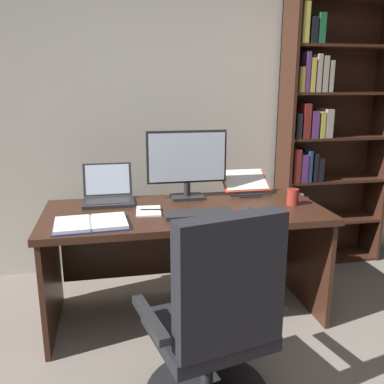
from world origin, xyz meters
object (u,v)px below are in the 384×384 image
object	(u,v)px
keyboard	(200,214)
open_binder	(91,223)
computer_mouse	(248,210)
laptop	(108,194)
office_chair	(216,332)
pen	(152,209)
reading_stand_with_book	(245,182)
notepad	(149,211)
bookshelf	(321,137)
coffee_mug	(293,197)
monitor	(187,164)
desk	(183,234)

from	to	relation	value
keyboard	open_binder	size ratio (longest dim) A/B	0.99
keyboard	computer_mouse	xyz separation A→B (m)	(0.30, 0.00, 0.01)
laptop	open_binder	distance (m)	0.48
office_chair	keyboard	bearing A→B (deg)	70.71
pen	reading_stand_with_book	bearing A→B (deg)	25.25
open_binder	keyboard	bearing A→B (deg)	0.71
office_chair	notepad	xyz separation A→B (m)	(-0.21, 0.86, 0.32)
keyboard	computer_mouse	size ratio (longest dim) A/B	4.04
bookshelf	keyboard	world-z (taller)	bookshelf
office_chair	keyboard	size ratio (longest dim) A/B	2.38
computer_mouse	coffee_mug	distance (m)	0.37
bookshelf	computer_mouse	size ratio (longest dim) A/B	20.66
office_chair	pen	distance (m)	0.94
office_chair	monitor	distance (m)	1.27
bookshelf	keyboard	xyz separation A→B (m)	(-1.21, -0.84, -0.33)
laptop	notepad	distance (m)	0.37
office_chair	computer_mouse	distance (m)	0.88
laptop	office_chair	bearing A→B (deg)	-68.24
bookshelf	reading_stand_with_book	xyz separation A→B (m)	(-0.77, -0.37, -0.26)
desk	open_binder	distance (m)	0.67
office_chair	pen	xyz separation A→B (m)	(-0.19, 0.86, 0.33)
open_binder	coffee_mug	distance (m)	1.29
monitor	keyboard	bearing A→B (deg)	-90.00
desk	coffee_mug	distance (m)	0.76
reading_stand_with_book	pen	bearing A→B (deg)	-154.75
computer_mouse	pen	world-z (taller)	computer_mouse
monitor	bookshelf	bearing A→B (deg)	19.60
office_chair	monitor	size ratio (longest dim) A/B	1.83
computer_mouse	laptop	bearing A→B (deg)	153.25
reading_stand_with_book	pen	world-z (taller)	reading_stand_with_book
bookshelf	coffee_mug	distance (m)	0.96
desk	monitor	xyz separation A→B (m)	(0.06, 0.18, 0.44)
keyboard	bookshelf	bearing A→B (deg)	34.93
desk	reading_stand_with_book	distance (m)	0.62
monitor	computer_mouse	bearing A→B (deg)	-54.06
monitor	pen	size ratio (longest dim) A/B	3.91
keyboard	pen	bearing A→B (deg)	152.45
reading_stand_with_book	pen	xyz separation A→B (m)	(-0.71, -0.34, -0.06)
keyboard	notepad	xyz separation A→B (m)	(-0.29, 0.14, -0.01)
monitor	coffee_mug	world-z (taller)	monitor
notepad	monitor	bearing A→B (deg)	43.03
computer_mouse	coffee_mug	xyz separation A→B (m)	(0.35, 0.12, 0.03)
desk	open_binder	xyz separation A→B (m)	(-0.57, -0.28, 0.21)
desk	bookshelf	size ratio (longest dim) A/B	0.82
laptop	keyboard	bearing A→B (deg)	-38.20
desk	keyboard	world-z (taller)	keyboard
laptop	open_binder	xyz separation A→B (m)	(-0.10, -0.47, -0.04)
laptop	notepad	world-z (taller)	laptop
keyboard	reading_stand_with_book	xyz separation A→B (m)	(0.44, 0.48, 0.07)
computer_mouse	notepad	distance (m)	0.61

